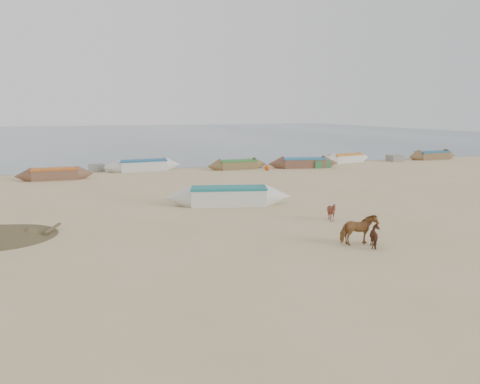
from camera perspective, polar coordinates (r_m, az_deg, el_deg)
name	(u,v)px	position (r m, az deg, el deg)	size (l,w,h in m)	color
ground	(274,233)	(18.54, 4.13, -5.06)	(140.00, 140.00, 0.00)	tan
sea	(112,134)	(98.78, -15.31, 6.79)	(160.00, 160.00, 0.00)	slate
cow_adult	(359,230)	(17.36, 14.25, -4.48)	(0.60, 1.32, 1.11)	brown
calf_front	(332,212)	(20.86, 11.12, -2.35)	(0.67, 0.76, 0.83)	#602A1E
calf_right	(377,237)	(17.26, 16.35, -5.24)	(0.77, 0.66, 0.78)	#532C1A
near_canoe	(228,196)	(23.86, -1.42, -0.50)	(6.49, 1.30, 0.94)	silver
debris_pile	(1,231)	(20.12, -27.15, -4.22)	(4.12, 4.12, 0.49)	brown
waterline_canoes	(166,166)	(37.45, -9.05, 3.10)	(59.91, 4.66, 0.91)	brown
beach_clutter	(213,167)	(37.85, -3.25, 3.09)	(44.23, 5.04, 0.64)	#2A5E2F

